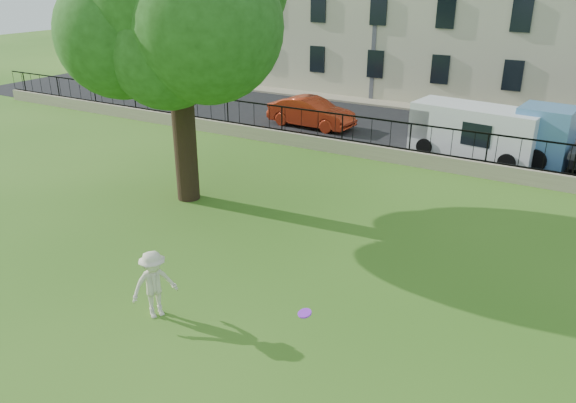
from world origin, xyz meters
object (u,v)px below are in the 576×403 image
Objects in this scene: tree at (173,1)px; red_sedan at (311,113)px; frisbee at (305,313)px; white_van at (475,132)px; man at (154,285)px.

red_sedan is at bearing 93.90° from tree.
frisbee is at bearing -148.75° from red_sedan.
tree reaches higher than frisbee.
man is at bearing -94.65° from white_van.
frisbee is (7.94, -6.02, -5.14)m from tree.
man is 17.31m from red_sedan.
white_van is (7.50, 9.72, -5.39)m from tree.
red_sedan is (-0.72, 10.57, -5.73)m from tree.
tree is at bearing -120.20° from white_van.
white_van reaches higher than man.
white_van is at bearing 15.70° from man.
frisbee is 18.73m from red_sedan.
red_sedan is at bearing -178.48° from white_van.
white_van is (8.23, -0.86, 0.34)m from red_sedan.
tree reaches higher than man.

